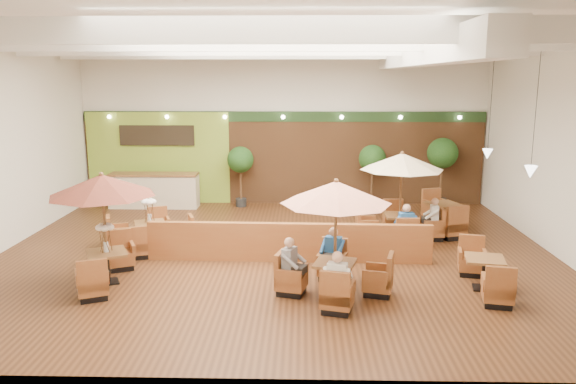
{
  "coord_description": "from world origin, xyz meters",
  "views": [
    {
      "loc": [
        0.66,
        -13.58,
        4.39
      ],
      "look_at": [
        0.3,
        0.5,
        1.5
      ],
      "focal_mm": 35.0,
      "sensor_mm": 36.0,
      "label": 1
    }
  ],
  "objects_px": {
    "table_2": "(401,179)",
    "topiary_0": "(240,162)",
    "service_counter": "(154,191)",
    "table_5": "(443,217)",
    "booth_divider": "(289,242)",
    "table_1": "(336,216)",
    "diner_1": "(333,248)",
    "diner_2": "(292,260)",
    "diner_4": "(433,214)",
    "table_0": "(103,200)",
    "topiary_1": "(372,161)",
    "table_4": "(484,274)",
    "diner_0": "(338,275)",
    "topiary_2": "(442,156)",
    "diner_3": "(406,221)",
    "table_3": "(150,232)"
  },
  "relations": [
    {
      "from": "table_4",
      "to": "diner_1",
      "type": "xyz_separation_m",
      "value": [
        -3.16,
        0.51,
        0.39
      ]
    },
    {
      "from": "service_counter",
      "to": "topiary_1",
      "type": "xyz_separation_m",
      "value": [
        7.44,
        0.2,
        1.02
      ]
    },
    {
      "from": "table_3",
      "to": "table_2",
      "type": "bearing_deg",
      "value": -12.16
    },
    {
      "from": "diner_0",
      "to": "diner_3",
      "type": "distance_m",
      "value": 4.51
    },
    {
      "from": "table_2",
      "to": "diner_1",
      "type": "bearing_deg",
      "value": -123.46
    },
    {
      "from": "diner_4",
      "to": "booth_divider",
      "type": "bearing_deg",
      "value": 121.71
    },
    {
      "from": "diner_0",
      "to": "topiary_2",
      "type": "bearing_deg",
      "value": 79.52
    },
    {
      "from": "table_3",
      "to": "diner_4",
      "type": "bearing_deg",
      "value": -13.05
    },
    {
      "from": "table_1",
      "to": "diner_4",
      "type": "relative_size",
      "value": 3.46
    },
    {
      "from": "booth_divider",
      "to": "diner_3",
      "type": "bearing_deg",
      "value": 20.85
    },
    {
      "from": "table_1",
      "to": "diner_2",
      "type": "relative_size",
      "value": 3.33
    },
    {
      "from": "table_0",
      "to": "table_3",
      "type": "relative_size",
      "value": 1.06
    },
    {
      "from": "booth_divider",
      "to": "table_1",
      "type": "distance_m",
      "value": 2.61
    },
    {
      "from": "table_4",
      "to": "table_2",
      "type": "bearing_deg",
      "value": 119.05
    },
    {
      "from": "table_2",
      "to": "diner_3",
      "type": "distance_m",
      "value": 1.3
    },
    {
      "from": "booth_divider",
      "to": "table_0",
      "type": "relative_size",
      "value": 2.69
    },
    {
      "from": "service_counter",
      "to": "table_3",
      "type": "height_order",
      "value": "table_3"
    },
    {
      "from": "booth_divider",
      "to": "topiary_0",
      "type": "relative_size",
      "value": 3.3
    },
    {
      "from": "diner_2",
      "to": "diner_1",
      "type": "bearing_deg",
      "value": 157.54
    },
    {
      "from": "diner_2",
      "to": "booth_divider",
      "type": "bearing_deg",
      "value": -154.54
    },
    {
      "from": "table_5",
      "to": "topiary_2",
      "type": "distance_m",
      "value": 3.18
    },
    {
      "from": "table_2",
      "to": "topiary_0",
      "type": "relative_size",
      "value": 1.18
    },
    {
      "from": "booth_divider",
      "to": "table_2",
      "type": "distance_m",
      "value": 3.77
    },
    {
      "from": "booth_divider",
      "to": "diner_0",
      "type": "bearing_deg",
      "value": -70.19
    },
    {
      "from": "table_0",
      "to": "diner_0",
      "type": "distance_m",
      "value": 5.21
    },
    {
      "from": "table_5",
      "to": "diner_3",
      "type": "height_order",
      "value": "diner_3"
    },
    {
      "from": "table_0",
      "to": "diner_4",
      "type": "bearing_deg",
      "value": -0.17
    },
    {
      "from": "table_4",
      "to": "topiary_1",
      "type": "relative_size",
      "value": 1.12
    },
    {
      "from": "topiary_2",
      "to": "diner_1",
      "type": "xyz_separation_m",
      "value": [
        -4.05,
        -7.07,
        -1.06
      ]
    },
    {
      "from": "service_counter",
      "to": "diner_1",
      "type": "bearing_deg",
      "value": -50.15
    },
    {
      "from": "table_4",
      "to": "diner_3",
      "type": "xyz_separation_m",
      "value": [
        -1.15,
        2.78,
        0.41
      ]
    },
    {
      "from": "table_5",
      "to": "diner_2",
      "type": "xyz_separation_m",
      "value": [
        -4.35,
        -5.17,
        0.37
      ]
    },
    {
      "from": "table_3",
      "to": "diner_1",
      "type": "distance_m",
      "value": 5.19
    },
    {
      "from": "table_0",
      "to": "diner_2",
      "type": "distance_m",
      "value": 4.19
    },
    {
      "from": "booth_divider",
      "to": "table_0",
      "type": "height_order",
      "value": "table_0"
    },
    {
      "from": "table_0",
      "to": "table_4",
      "type": "distance_m",
      "value": 8.18
    },
    {
      "from": "diner_2",
      "to": "diner_4",
      "type": "height_order",
      "value": "diner_2"
    },
    {
      "from": "booth_divider",
      "to": "table_4",
      "type": "distance_m",
      "value": 4.5
    },
    {
      "from": "diner_0",
      "to": "diner_1",
      "type": "distance_m",
      "value": 1.77
    },
    {
      "from": "table_0",
      "to": "diner_0",
      "type": "xyz_separation_m",
      "value": [
        4.88,
        -1.43,
        -1.11
      ]
    },
    {
      "from": "topiary_0",
      "to": "diner_2",
      "type": "relative_size",
      "value": 2.8
    },
    {
      "from": "service_counter",
      "to": "diner_2",
      "type": "height_order",
      "value": "diner_2"
    },
    {
      "from": "table_3",
      "to": "diner_0",
      "type": "distance_m",
      "value": 6.17
    },
    {
      "from": "table_4",
      "to": "diner_1",
      "type": "height_order",
      "value": "diner_1"
    },
    {
      "from": "diner_1",
      "to": "diner_4",
      "type": "xyz_separation_m",
      "value": [
        2.9,
        3.17,
        -0.0
      ]
    },
    {
      "from": "service_counter",
      "to": "table_5",
      "type": "bearing_deg",
      "value": -15.73
    },
    {
      "from": "diner_4",
      "to": "topiary_2",
      "type": "bearing_deg",
      "value": -11.43
    },
    {
      "from": "service_counter",
      "to": "topiary_1",
      "type": "height_order",
      "value": "topiary_1"
    },
    {
      "from": "topiary_0",
      "to": "diner_2",
      "type": "height_order",
      "value": "topiary_0"
    },
    {
      "from": "table_1",
      "to": "diner_4",
      "type": "distance_m",
      "value": 5.07
    }
  ]
}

